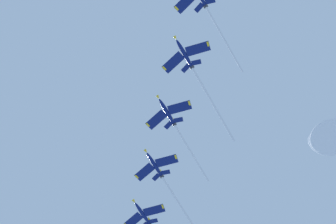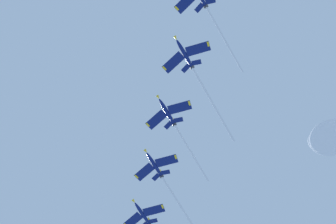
{
  "view_description": "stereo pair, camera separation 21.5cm",
  "coord_description": "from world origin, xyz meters",
  "px_view_note": "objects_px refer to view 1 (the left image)",
  "views": [
    {
      "loc": [
        -17.75,
        27.71,
        1.57
      ],
      "look_at": [
        56.78,
        -21.99,
        158.43
      ],
      "focal_mm": 49.81,
      "sensor_mm": 36.0,
      "label": 1
    },
    {
      "loc": [
        -17.63,
        27.89,
        1.57
      ],
      "look_at": [
        56.78,
        -21.99,
        158.43
      ],
      "focal_mm": 49.81,
      "sensor_mm": 36.0,
      "label": 2
    }
  ],
  "objects_px": {
    "jet_second": "(196,73)",
    "jet_fourth": "(165,181)",
    "jet_third": "(174,124)",
    "jet_lead": "(204,4)"
  },
  "relations": [
    {
      "from": "jet_second",
      "to": "jet_fourth",
      "type": "bearing_deg",
      "value": -19.18
    },
    {
      "from": "jet_second",
      "to": "jet_third",
      "type": "bearing_deg",
      "value": -11.98
    },
    {
      "from": "jet_second",
      "to": "jet_fourth",
      "type": "distance_m",
      "value": 46.94
    },
    {
      "from": "jet_second",
      "to": "jet_fourth",
      "type": "relative_size",
      "value": 0.98
    },
    {
      "from": "jet_lead",
      "to": "jet_second",
      "type": "xyz_separation_m",
      "value": [
        22.39,
        -11.75,
        -4.44
      ]
    },
    {
      "from": "jet_second",
      "to": "jet_lead",
      "type": "bearing_deg",
      "value": 152.31
    },
    {
      "from": "jet_lead",
      "to": "jet_fourth",
      "type": "xyz_separation_m",
      "value": [
        66.1,
        -26.96,
        -12.29
      ]
    },
    {
      "from": "jet_lead",
      "to": "jet_third",
      "type": "height_order",
      "value": "jet_lead"
    },
    {
      "from": "jet_third",
      "to": "jet_fourth",
      "type": "relative_size",
      "value": 0.86
    },
    {
      "from": "jet_second",
      "to": "jet_third",
      "type": "distance_m",
      "value": 21.83
    }
  ]
}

